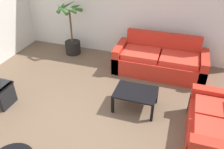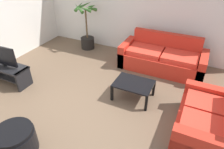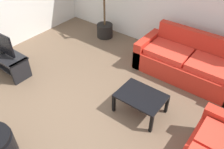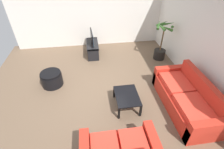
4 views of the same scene
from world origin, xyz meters
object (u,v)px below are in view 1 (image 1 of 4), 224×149
Objects in this scene: couch_main at (160,61)px; potted_palm at (72,36)px; couch_loveseat at (219,129)px; coffee_table at (136,94)px.

potted_palm is (-2.47, 0.27, 0.21)m from couch_main.
couch_main is 1.51× the size of potted_palm.
couch_main is 1.49× the size of couch_loveseat.
couch_loveseat is at bearing -30.87° from potted_palm.
couch_main is at bearing 80.67° from coffee_table.
couch_loveseat is 1.81× the size of coffee_table.
couch_main is 2.68× the size of coffee_table.
couch_loveseat reaches higher than coffee_table.
potted_palm reaches higher than couch_main.
potted_palm is (-3.71, 2.22, 0.22)m from couch_loveseat.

